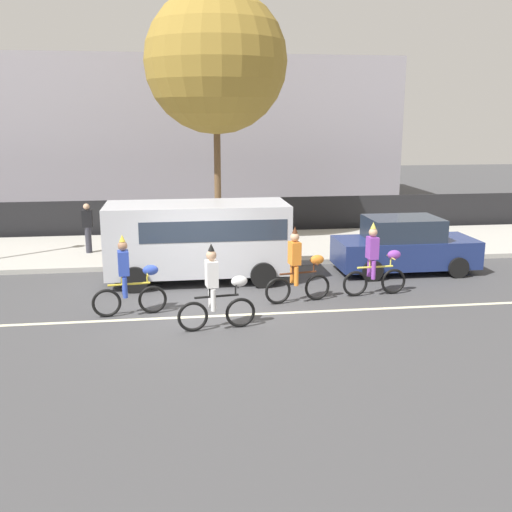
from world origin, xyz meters
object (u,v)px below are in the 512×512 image
parade_cyclist_cobalt (129,280)px  pedestrian_onlooker (88,227)px  parked_car_navy (404,246)px  parade_cyclist_purple (376,263)px  parked_van_silver (200,236)px  parade_cyclist_zebra (217,292)px  parade_cyclist_orange (299,269)px

parade_cyclist_cobalt → pedestrian_onlooker: (-1.73, 6.17, 0.17)m
parked_car_navy → pedestrian_onlooker: size_ratio=2.53×
parade_cyclist_purple → parade_cyclist_cobalt: bearing=-172.9°
parked_van_silver → pedestrian_onlooker: size_ratio=3.09×
parade_cyclist_zebra → parade_cyclist_cobalt: bearing=147.6°
parade_cyclist_orange → parade_cyclist_cobalt: bearing=-173.7°
parade_cyclist_cobalt → parade_cyclist_orange: 4.10m
parade_cyclist_cobalt → parade_cyclist_orange: size_ratio=1.00×
parade_cyclist_purple → parked_car_navy: (1.62, 2.18, -0.06)m
parade_cyclist_zebra → parked_car_navy: bearing=35.5°
parked_van_silver → parked_car_navy: bearing=0.9°
parade_cyclist_purple → pedestrian_onlooker: 9.56m
parade_cyclist_orange → parade_cyclist_purple: bearing=8.5°
parade_cyclist_cobalt → parked_van_silver: (1.77, 2.85, 0.44)m
parade_cyclist_zebra → parade_cyclist_purple: same height
pedestrian_onlooker → parade_cyclist_cobalt: bearing=-74.3°
parked_van_silver → pedestrian_onlooker: 4.83m
parade_cyclist_cobalt → parked_car_navy: 8.31m
parade_cyclist_zebra → parade_cyclist_orange: bearing=38.1°
parked_car_navy → pedestrian_onlooker: pedestrian_onlooker is taller
parade_cyclist_cobalt → parked_van_silver: parked_van_silver is taller
parade_cyclist_cobalt → parade_cyclist_purple: same height
parade_cyclist_cobalt → parade_cyclist_zebra: same height
parade_cyclist_cobalt → parked_car_navy: parade_cyclist_cobalt is taller
parade_cyclist_purple → parade_cyclist_orange: bearing=-171.5°
parked_van_silver → pedestrian_onlooker: bearing=136.5°
parade_cyclist_orange → parked_car_navy: (3.70, 2.49, -0.06)m
parade_cyclist_cobalt → parade_cyclist_zebra: size_ratio=1.00×
parked_car_navy → parade_cyclist_zebra: bearing=-144.5°
parade_cyclist_cobalt → parade_cyclist_orange: (4.07, 0.45, 0.00)m
parade_cyclist_cobalt → parade_cyclist_purple: size_ratio=1.00×
parade_cyclist_zebra → pedestrian_onlooker: parade_cyclist_zebra is taller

